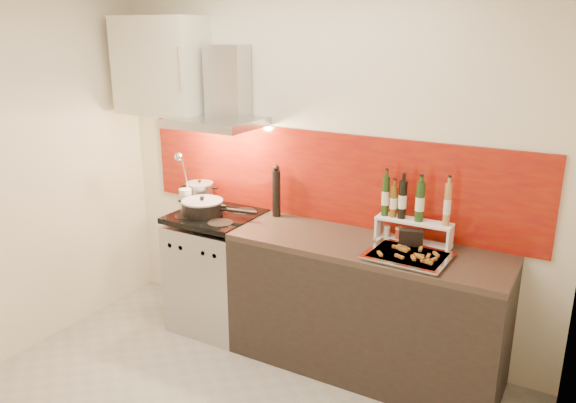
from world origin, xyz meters
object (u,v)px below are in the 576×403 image
Objects in this scene: stock_pot at (200,192)px; saute_pan at (203,207)px; baking_tray at (408,256)px; counter at (365,307)px; pepper_mill at (276,192)px; range_stove at (218,272)px.

saute_pan is (0.21, -0.23, -0.03)m from stock_pot.
baking_tray is at bearing -1.18° from saute_pan.
counter is 4.65× the size of pepper_mill.
pepper_mill is (0.47, 0.26, 0.12)m from saute_pan.
stock_pot reaches higher than baking_tray.
saute_pan reaches higher than counter.
stock_pot reaches higher than saute_pan.
range_stove is at bearing 37.33° from saute_pan.
baking_tray is (1.09, -0.29, -0.17)m from pepper_mill.
counter is at bearing 163.17° from baking_tray.
pepper_mill reaches higher than range_stove.
saute_pan is (-0.07, -0.05, 0.52)m from range_stove.
saute_pan is at bearing -142.67° from range_stove.
baking_tray reaches higher than counter.
pepper_mill is at bearing 165.26° from baking_tray.
range_stove is 1.20m from counter.
stock_pot is 0.43× the size of baking_tray.
stock_pot is (-0.28, 0.17, 0.55)m from range_stove.
counter is 1.58m from stock_pot.
saute_pan is at bearing 178.82° from baking_tray.
counter is 3.62× the size of baking_tray.
range_stove is at bearing -153.42° from pepper_mill.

